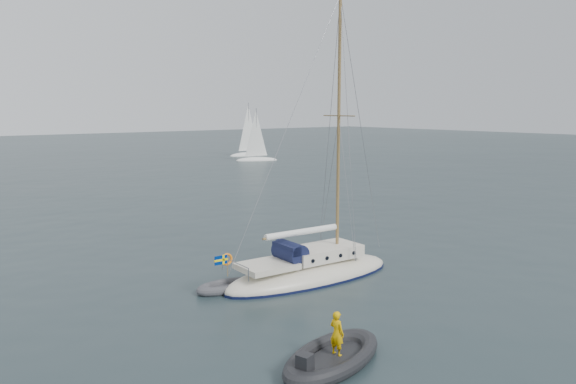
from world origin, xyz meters
TOP-DOWN VIEW (x-y plane):
  - ground at (0.00, 0.00)m, footprint 300.00×300.00m
  - sailboat at (0.65, -1.36)m, footprint 9.20×2.76m
  - dinghy at (-3.19, -0.41)m, footprint 2.71×1.22m
  - rib at (-4.31, -8.24)m, footprint 4.35×1.98m
  - distant_yacht_c at (31.31, 47.03)m, footprint 6.10×3.25m
  - distant_yacht_b at (35.19, 54.77)m, footprint 6.75×3.60m

SIDE VIEW (x-z plane):
  - ground at x=0.00m, z-range 0.00..0.00m
  - dinghy at x=-3.19m, z-range -0.02..0.36m
  - rib at x=-4.31m, z-range -0.55..1.06m
  - sailboat at x=0.65m, z-range -5.56..7.54m
  - distant_yacht_c at x=31.31m, z-range -0.59..7.49m
  - distant_yacht_b at x=35.19m, z-range -0.65..8.29m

